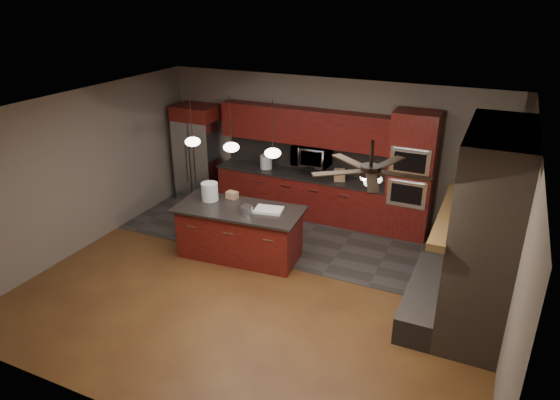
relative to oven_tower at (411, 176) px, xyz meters
The scene contains 22 objects.
ground 3.40m from the oven_tower, 122.27° to the right, with size 7.00×7.00×0.00m, color brown.
ceiling 3.57m from the oven_tower, 122.27° to the right, with size 7.00×6.00×0.02m, color white.
back_wall 1.74m from the oven_tower, 169.75° to the left, with size 7.00×0.02×2.80m, color #665C52.
right_wall 3.25m from the oven_tower, 56.24° to the right, with size 0.02×6.00×2.80m, color #665C52.
left_wall 5.86m from the oven_tower, 152.62° to the right, with size 0.02×6.00×2.80m, color #665C52.
slate_tile_patch 2.26m from the oven_tower, 152.30° to the right, with size 7.00×2.40×0.01m, color #373331.
fireplace_column 2.66m from the oven_tower, 59.73° to the right, with size 1.30×2.10×2.80m.
back_cabinetry 2.20m from the oven_tower, behind, with size 3.59×0.64×2.20m.
oven_tower is the anchor object (origin of this frame).
microwave 1.98m from the oven_tower, behind, with size 0.73×0.41×0.50m, color silver.
refrigerator 4.55m from the oven_tower, behind, with size 0.89×0.75×2.09m.
kitchen_island 3.29m from the oven_tower, 140.16° to the right, with size 2.25×1.17×0.92m.
white_bucket 3.66m from the oven_tower, 147.76° to the right, with size 0.29×0.29×0.32m, color silver.
paint_can 3.14m from the oven_tower, 135.51° to the right, with size 0.20×0.20×0.13m, color #ABACB0.
paint_tray 2.77m from the oven_tower, 134.90° to the right, with size 0.46×0.32×0.05m, color white.
cardboard_box 3.28m from the oven_tower, 148.13° to the right, with size 0.19×0.14×0.12m, color #AA7C57.
counter_bucket 2.96m from the oven_tower, behind, with size 0.25×0.25×0.28m, color silver.
counter_box 1.36m from the oven_tower, behind, with size 0.21×0.16×0.23m, color #A97A57.
pendant_left 3.97m from the oven_tower, 149.26° to the right, with size 0.26×0.26×0.92m.
pendant_center 3.37m from the oven_tower, 142.53° to the right, with size 0.26×0.26×0.92m.
pendant_right 2.83m from the oven_tower, 132.87° to the right, with size 0.26×0.26×0.92m.
ceiling_fan 3.72m from the oven_tower, 88.36° to the right, with size 1.27×1.33×0.41m.
Camera 1 is at (3.09, -6.07, 4.37)m, focal length 32.00 mm.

